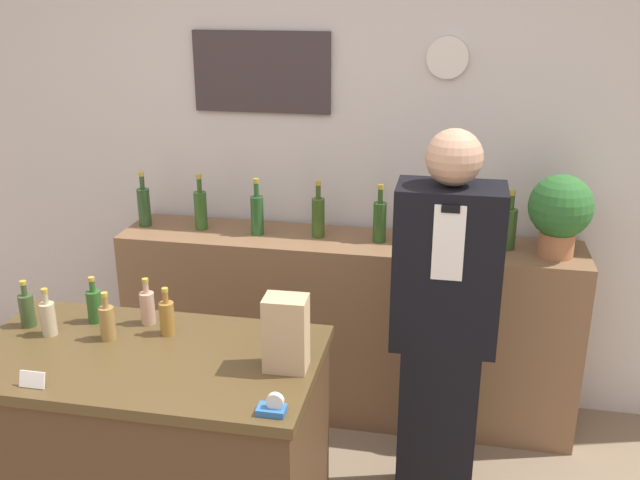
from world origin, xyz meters
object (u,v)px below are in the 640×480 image
(shopkeeper, at_px, (443,331))
(potted_plant, at_px, (560,210))
(tape_dispenser, at_px, (273,407))
(paper_bag, at_px, (286,333))

(shopkeeper, distance_m, potted_plant, 0.88)
(shopkeeper, xyz_separation_m, tape_dispenser, (-0.50, -0.90, 0.14))
(shopkeeper, height_order, tape_dispenser, shopkeeper)
(paper_bag, bearing_deg, potted_plant, 50.11)
(paper_bag, relative_size, tape_dispenser, 2.98)
(shopkeeper, bearing_deg, tape_dispenser, -119.19)
(potted_plant, bearing_deg, shopkeeper, -129.32)
(shopkeeper, relative_size, potted_plant, 4.29)
(paper_bag, height_order, tape_dispenser, paper_bag)
(shopkeeper, relative_size, tape_dispenser, 18.99)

